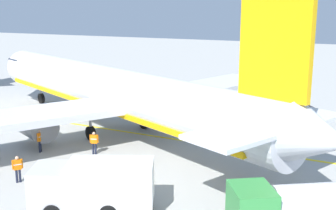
# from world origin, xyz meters

# --- Properties ---
(airliner_foreground) EXTENTS (33.35, 39.65, 11.90)m
(airliner_foreground) POSITION_xyz_m (16.46, 15.25, 3.39)
(airliner_foreground) COLOR silver
(airliner_foreground) RESTS_ON ground
(service_truck_fuel) EXTENTS (6.04, 4.13, 2.51)m
(service_truck_fuel) POSITION_xyz_m (24.45, 2.34, 1.19)
(service_truck_fuel) COLOR yellow
(service_truck_fuel) RESTS_ON ground
(service_truck_baggage) EXTENTS (4.67, 6.39, 2.66)m
(service_truck_baggage) POSITION_xyz_m (3.91, 7.72, 1.51)
(service_truck_baggage) COLOR silver
(service_truck_baggage) RESTS_ON ground
(service_truck_catering) EXTENTS (4.73, 5.62, 2.40)m
(service_truck_catering) POSITION_xyz_m (6.07, -1.41, 1.39)
(service_truck_catering) COLOR #338C3F
(service_truck_catering) RESTS_ON ground
(cargo_container_near) EXTENTS (2.09, 2.09, 1.94)m
(cargo_container_near) POSITION_xyz_m (20.43, 8.29, 0.92)
(cargo_container_near) COLOR #333338
(cargo_container_near) RESTS_ON ground
(crew_marshaller) EXTENTS (0.54, 0.44, 1.63)m
(crew_marshaller) POSITION_xyz_m (4.93, 14.06, 0.96)
(crew_marshaller) COLOR #191E33
(crew_marshaller) RESTS_ON ground
(crew_loader_left) EXTENTS (0.58, 0.40, 1.68)m
(crew_loader_left) POSITION_xyz_m (9.68, 16.86, 0.99)
(crew_loader_left) COLOR #191E33
(crew_loader_left) RESTS_ON ground
(crew_loader_right) EXTENTS (0.49, 0.47, 1.74)m
(crew_loader_right) POSITION_xyz_m (21.32, 10.36, 1.03)
(crew_loader_right) COLOR #191E33
(crew_loader_right) RESTS_ON ground
(crew_supervisor) EXTENTS (0.39, 0.58, 1.63)m
(crew_supervisor) POSITION_xyz_m (11.10, 13.11, 0.96)
(crew_supervisor) COLOR #191E33
(crew_supervisor) RESTS_ON ground
(apron_guide_line) EXTENTS (0.30, 60.00, 0.01)m
(apron_guide_line) POSITION_xyz_m (16.86, 10.77, 0.01)
(apron_guide_line) COLOR yellow
(apron_guide_line) RESTS_ON ground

